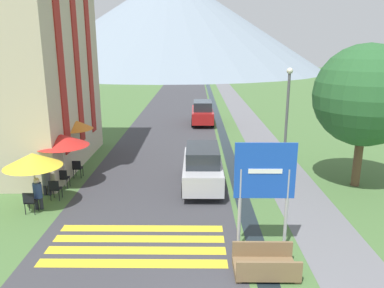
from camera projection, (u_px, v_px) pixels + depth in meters
name	position (u px, v px, depth m)	size (l,w,h in m)	color
ground_plane	(205.00, 130.00, 27.24)	(160.00, 160.00, 0.00)	#476B38
road	(177.00, 108.00, 36.93)	(6.40, 60.00, 0.01)	#38383D
footpath	(239.00, 108.00, 36.87)	(2.20, 60.00, 0.01)	slate
drainage_channel	(215.00, 108.00, 36.89)	(0.60, 60.00, 0.00)	black
crosswalk_marking	(138.00, 244.00, 11.64)	(5.44, 2.54, 0.01)	yellow
mountain_distant	(172.00, 22.00, 90.74)	(73.01, 73.01, 22.86)	gray
hotel_building	(17.00, 57.00, 18.19)	(6.26, 8.66, 10.05)	#BCAD93
road_sign	(265.00, 181.00, 10.88)	(1.79, 0.11, 3.34)	#9E9EA3
footbridge	(265.00, 265.00, 10.15)	(1.70, 1.10, 0.65)	brown
parked_car_near	(202.00, 166.00, 16.30)	(1.73, 4.45, 1.82)	#B2B2B7
parked_car_far	(202.00, 112.00, 29.31)	(1.73, 4.36, 1.82)	#A31919
cafe_chair_near_left	(55.00, 188.00, 14.87)	(0.40, 0.40, 0.85)	black
cafe_chair_middle	(63.00, 177.00, 16.11)	(0.40, 0.40, 0.85)	black
cafe_chair_far_left	(77.00, 167.00, 17.40)	(0.40, 0.40, 0.85)	black
cafe_chair_nearest	(30.00, 201.00, 13.65)	(0.40, 0.40, 0.85)	black
cafe_umbrella_front_yellow	(33.00, 160.00, 13.77)	(2.12, 2.12, 2.18)	#B7B2A8
cafe_umbrella_middle_red	(62.00, 140.00, 15.92)	(2.28, 2.28, 2.36)	#B7B2A8
cafe_umbrella_rear_orange	(71.00, 124.00, 18.24)	(2.05, 2.05, 2.56)	#B7B2A8
person_seated_near	(38.00, 192.00, 14.01)	(0.32, 0.32, 1.25)	#282833
person_seated_far	(46.00, 179.00, 15.34)	(0.32, 0.32, 1.24)	#282833
streetlamp	(287.00, 114.00, 16.96)	(0.28, 0.28, 5.06)	#515156
tree_by_path	(365.00, 96.00, 15.56)	(4.26, 4.26, 6.13)	brown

